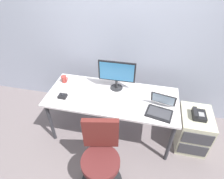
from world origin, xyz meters
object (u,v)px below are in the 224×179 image
Objects in this scene: file_cabinet at (192,130)px; monitor_main at (117,73)px; paper_notepad at (83,91)px; desk_phone at (199,115)px; trackball_mouse at (63,96)px; laptop at (161,108)px; keyboard at (102,100)px; office_chair at (101,160)px; coffee_mug at (64,79)px.

monitor_main reaches higher than file_cabinet.
monitor_main is 2.46× the size of paper_notepad.
desk_phone is 1.84m from trackball_mouse.
laptop is at bearing -161.61° from desk_phone.
paper_notepad is at bearing 155.16° from keyboard.
keyboard is (-0.15, 0.66, 0.32)m from office_chair.
coffee_mug is (-0.81, 0.96, 0.35)m from office_chair.
trackball_mouse is at bearing 138.28° from office_chair.
office_chair is 0.74m from keyboard.
trackball_mouse is (-1.82, -0.19, 0.15)m from desk_phone.
monitor_main reaches higher than laptop.
file_cabinet is at bearing 63.22° from desk_phone.
coffee_mug reaches higher than paper_notepad.
file_cabinet is 5.66× the size of coffee_mug.
laptop is 3.32× the size of trackball_mouse.
desk_phone is 1.95× the size of coffee_mug.
paper_notepad is at bearing 40.40° from trackball_mouse.
office_chair is at bearing -144.52° from desk_phone.
coffee_mug is at bearing -178.81° from monitor_main.
trackball_mouse reaches higher than keyboard.
office_chair is at bearing -144.17° from file_cabinet.
laptop is at bearing 0.66° from trackball_mouse.
laptop reaches higher than paper_notepad.
office_chair is 0.98m from trackball_mouse.
office_chair is 8.72× the size of trackball_mouse.
trackball_mouse reaches higher than paper_notepad.
keyboard is at bearing 4.24° from trackball_mouse.
monitor_main is at bearing 66.61° from keyboard.
file_cabinet is at bearing 19.72° from laptop.
trackball_mouse is at bearing -70.51° from coffee_mug.
coffee_mug is at bearing 130.35° from office_chair.
office_chair is 9.35× the size of coffee_mug.
monitor_main is at bearing 172.50° from file_cabinet.
office_chair reaches higher than desk_phone.
paper_notepad is at bearing -159.79° from monitor_main.
file_cabinet is 1.41m from office_chair.
coffee_mug is (-0.80, -0.02, -0.21)m from monitor_main.
file_cabinet is at bearing 7.24° from keyboard.
laptop reaches higher than trackball_mouse.
paper_notepad is at bearing 179.98° from desk_phone.
monitor_main is 0.55m from paper_notepad.
monitor_main reaches higher than keyboard.
monitor_main is 0.80m from trackball_mouse.
desk_phone is at bearing -0.02° from paper_notepad.
file_cabinet is at bearing 6.36° from trackball_mouse.
office_chair is (-1.13, -0.80, -0.17)m from desk_phone.
paper_notepad is at bearing -23.95° from coffee_mug.
file_cabinet is 2.91× the size of desk_phone.
coffee_mug is at bearing 155.62° from keyboard.
office_chair is at bearing -89.07° from monitor_main.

